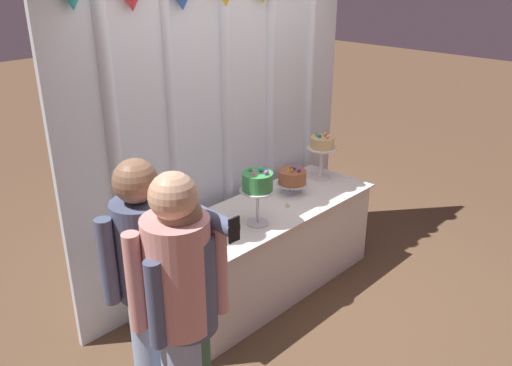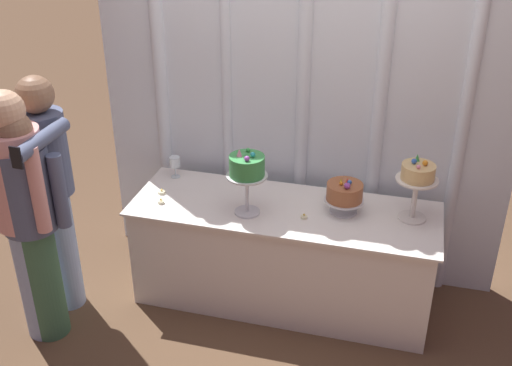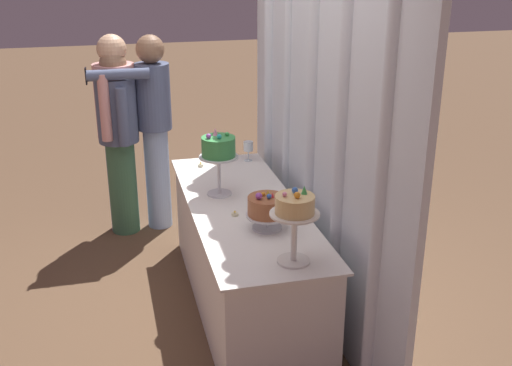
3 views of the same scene
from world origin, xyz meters
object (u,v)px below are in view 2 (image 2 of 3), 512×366
cake_table (283,254)px  guest_man_dark_suit (24,210)px  cake_display_leftmost (247,169)px  wine_glass (175,163)px  tealight_near_right (304,217)px  tealight_near_left (161,202)px  cake_display_rightmost (417,177)px  cake_display_center (344,193)px  guest_girl_blue_dress (50,184)px  guest_man_pink_jacket (31,221)px  tealight_far_left (162,192)px

cake_table → guest_man_dark_suit: guest_man_dark_suit is taller
cake_display_leftmost → wine_glass: bearing=151.0°
tealight_near_right → cake_display_leftmost: bearing=-175.8°
wine_glass → tealight_near_left: 0.39m
cake_display_rightmost → tealight_near_right: cake_display_rightmost is taller
cake_display_rightmost → cake_display_center: bearing=-176.0°
guest_girl_blue_dress → guest_man_pink_jacket: bearing=-83.2°
cake_display_rightmost → tealight_near_right: (-0.65, -0.17, -0.28)m
cake_table → cake_display_leftmost: 0.72m
cake_table → cake_display_rightmost: 1.04m
cake_display_leftmost → guest_man_pink_jacket: (-1.15, -0.60, -0.20)m
cake_display_leftmost → cake_display_rightmost: 1.03m
tealight_near_right → guest_man_dark_suit: size_ratio=0.03×
cake_display_leftmost → guest_man_pink_jacket: 1.31m
cake_display_center → tealight_near_left: (-1.16, -0.20, -0.12)m
guest_girl_blue_dress → guest_man_dark_suit: guest_man_dark_suit is taller
cake_display_leftmost → cake_display_center: (0.59, 0.17, -0.18)m
cake_display_rightmost → guest_girl_blue_dress: (-2.20, -0.52, -0.09)m
cake_display_leftmost → cake_display_center: bearing=16.2°
tealight_near_right → tealight_near_left: bearing=-176.4°
tealight_far_left → tealight_near_left: bearing=-69.1°
cake_display_rightmost → tealight_near_right: size_ratio=9.66×
tealight_near_left → cake_table: bearing=10.7°
guest_girl_blue_dress → cake_display_leftmost: bearing=14.9°
guest_man_pink_jacket → guest_girl_blue_dress: bearing=96.8°
guest_man_pink_jacket → cake_table: bearing=27.7°
cake_display_leftmost → tealight_far_left: bearing=171.5°
tealight_far_left → cake_display_leftmost: bearing=-8.5°
cake_display_leftmost → guest_girl_blue_dress: size_ratio=0.28×
cake_table → cake_display_center: (0.37, 0.05, 0.49)m
tealight_far_left → tealight_near_left: tealight_near_left is taller
cake_table → cake_display_leftmost: size_ratio=4.45×
cake_display_center → cake_display_rightmost: size_ratio=0.60×
cake_display_rightmost → tealight_near_right: bearing=-165.1°
cake_display_center → cake_display_rightmost: cake_display_rightmost is taller
tealight_near_left → guest_man_pink_jacket: bearing=-135.4°
wine_glass → tealight_far_left: (0.00, -0.25, -0.10)m
guest_man_pink_jacket → tealight_near_right: bearing=22.5°
cake_display_center → tealight_near_left: size_ratio=5.87×
cake_display_center → wine_glass: bearing=171.8°
cake_table → cake_display_center: size_ratio=7.89×
cake_table → tealight_far_left: 0.92m
tealight_far_left → guest_man_dark_suit: 0.91m
cake_display_leftmost → tealight_near_left: size_ratio=10.42×
tealight_near_right → cake_display_center: bearing=32.6°
cake_display_leftmost → wine_glass: cake_display_leftmost is taller
cake_display_center → tealight_near_right: bearing=-147.4°
tealight_far_left → cake_display_rightmost: bearing=3.8°
guest_man_dark_suit → tealight_near_right: bearing=22.1°
cake_table → tealight_far_left: bearing=-178.4°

